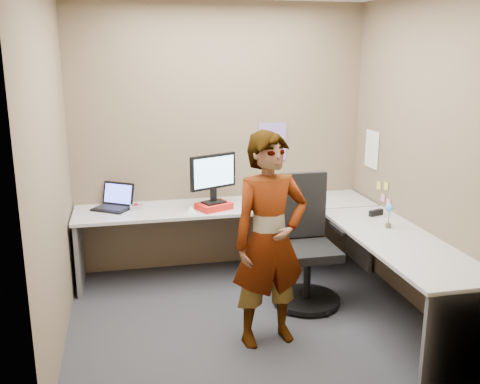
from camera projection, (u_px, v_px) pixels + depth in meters
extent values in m
plane|color=#27272C|center=(249.00, 318.00, 4.57)|extent=(3.00, 3.00, 0.00)
plane|color=brown|center=(220.00, 139.00, 5.47)|extent=(3.00, 0.00, 3.00)
plane|color=brown|center=(421.00, 156.00, 4.55)|extent=(0.00, 2.70, 2.70)
plane|color=brown|center=(51.00, 172.00, 3.92)|extent=(0.00, 2.70, 2.70)
cube|color=#A8A8A8|center=(227.00, 207.00, 5.32)|extent=(2.96, 0.65, 0.03)
cube|color=#A8A8A8|center=(399.00, 241.00, 4.33)|extent=(0.65, 1.91, 0.03)
cube|color=#59595B|center=(79.00, 252.00, 5.11)|extent=(0.04, 0.60, 0.70)
cube|color=#59595B|center=(359.00, 232.00, 5.71)|extent=(0.04, 0.60, 0.70)
cube|color=#59595B|center=(464.00, 339.00, 3.56)|extent=(0.60, 0.04, 0.70)
cube|color=red|center=(214.00, 206.00, 5.17)|extent=(0.38, 0.34, 0.06)
cube|color=black|center=(214.00, 202.00, 5.16)|extent=(0.25, 0.22, 0.02)
cube|color=black|center=(213.00, 195.00, 5.17)|extent=(0.06, 0.06, 0.12)
cube|color=black|center=(213.00, 172.00, 5.11)|extent=(0.47, 0.24, 0.33)
cube|color=#93D2FF|center=(214.00, 172.00, 5.09)|extent=(0.41, 0.19, 0.28)
cube|color=black|center=(112.00, 209.00, 5.16)|extent=(0.42, 0.39, 0.02)
cube|color=black|center=(118.00, 193.00, 5.24)|extent=(0.32, 0.24, 0.22)
cube|color=#4A5CED|center=(118.00, 193.00, 5.24)|extent=(0.28, 0.21, 0.18)
cube|color=#B7B7BC|center=(136.00, 207.00, 5.17)|extent=(0.12, 0.08, 0.04)
sphere|color=#B20B1C|center=(136.00, 204.00, 5.15)|extent=(0.04, 0.04, 0.04)
cone|color=white|center=(191.00, 209.00, 5.08)|extent=(0.10, 0.10, 0.06)
cube|color=black|center=(376.00, 213.00, 4.96)|extent=(0.15, 0.09, 0.05)
cylinder|color=brown|center=(388.00, 226.00, 4.62)|extent=(0.05, 0.05, 0.04)
cylinder|color=#338C3F|center=(389.00, 216.00, 4.60)|extent=(0.01, 0.01, 0.14)
sphere|color=#44ABEF|center=(389.00, 208.00, 4.58)|extent=(0.07, 0.07, 0.07)
cube|color=#846BB7|center=(272.00, 142.00, 5.58)|extent=(0.30, 0.01, 0.40)
cube|color=white|center=(372.00, 149.00, 5.42)|extent=(0.01, 0.28, 0.38)
cube|color=#F2E059|center=(386.00, 186.00, 5.16)|extent=(0.01, 0.07, 0.07)
cube|color=pink|center=(383.00, 198.00, 5.24)|extent=(0.01, 0.07, 0.07)
cube|color=pink|center=(388.00, 203.00, 5.14)|extent=(0.01, 0.07, 0.07)
cube|color=#F2E059|center=(379.00, 185.00, 5.31)|extent=(0.01, 0.07, 0.07)
cylinder|color=black|center=(306.00, 299.00, 4.82)|extent=(0.60, 0.60, 0.04)
cylinder|color=black|center=(307.00, 275.00, 4.76)|extent=(0.06, 0.06, 0.43)
cube|color=black|center=(308.00, 251.00, 4.70)|extent=(0.50, 0.50, 0.08)
cube|color=black|center=(300.00, 205.00, 4.83)|extent=(0.47, 0.06, 0.59)
cube|color=black|center=(279.00, 233.00, 4.60)|extent=(0.04, 0.32, 0.03)
cube|color=black|center=(338.00, 229.00, 4.71)|extent=(0.04, 0.32, 0.03)
imported|color=#999399|center=(270.00, 240.00, 4.02)|extent=(0.66, 0.49, 1.65)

